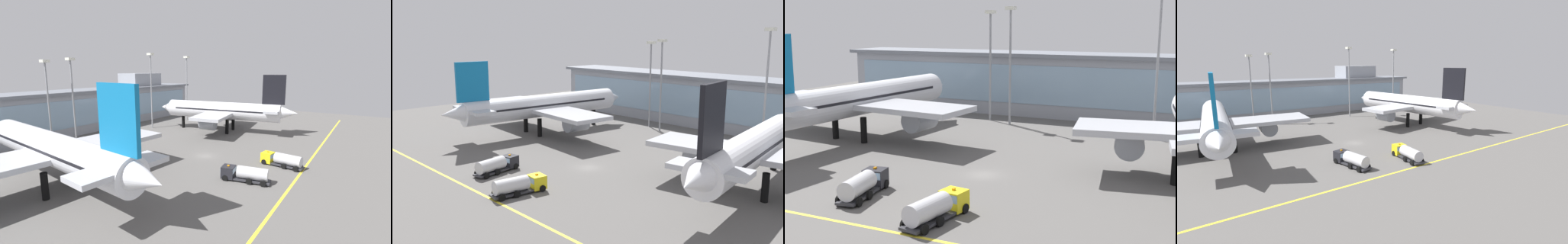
% 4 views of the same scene
% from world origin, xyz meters
% --- Properties ---
extents(ground_plane, '(180.00, 180.00, 0.00)m').
position_xyz_m(ground_plane, '(0.00, 0.00, 0.00)').
color(ground_plane, '#5B5956').
extents(taxiway_centreline_stripe, '(144.00, 0.50, 0.01)m').
position_xyz_m(taxiway_centreline_stripe, '(0.00, -22.00, 0.01)').
color(taxiway_centreline_stripe, yellow).
rests_on(taxiway_centreline_stripe, ground).
extents(terminal_building, '(113.74, 14.00, 19.12)m').
position_xyz_m(terminal_building, '(1.61, 50.70, 7.47)').
color(terminal_building, '#9399A3').
rests_on(terminal_building, ground).
extents(airliner_near_left, '(42.91, 52.34, 18.84)m').
position_xyz_m(airliner_near_left, '(-29.88, 12.43, 6.89)').
color(airliner_near_left, black).
rests_on(airliner_near_left, ground).
extents(airliner_near_right, '(33.91, 47.73, 19.04)m').
position_xyz_m(airliner_near_right, '(27.08, 9.53, 6.98)').
color(airliner_near_right, black).
rests_on(airliner_near_right, ground).
extents(fuel_tanker_truck, '(4.22, 9.32, 2.90)m').
position_xyz_m(fuel_tanker_truck, '(-9.37, -13.91, 1.51)').
color(fuel_tanker_truck, black).
rests_on(fuel_tanker_truck, ground).
extents(baggage_tug_near, '(3.97, 9.29, 2.90)m').
position_xyz_m(baggage_tug_near, '(2.62, -17.31, 1.51)').
color(baggage_tug_near, black).
rests_on(baggage_tug_near, ground).
extents(apron_light_mast_west, '(1.80, 1.80, 23.67)m').
position_xyz_m(apron_light_mast_west, '(-10.35, 35.66, 15.48)').
color(apron_light_mast_west, gray).
rests_on(apron_light_mast_west, ground).
extents(apron_light_mast_east, '(1.80, 1.80, 23.05)m').
position_xyz_m(apron_light_mast_east, '(-15.82, 38.16, 15.14)').
color(apron_light_mast_east, gray).
rests_on(apron_light_mast_east, ground).
extents(apron_light_mast_far_east, '(1.80, 1.80, 26.21)m').
position_xyz_m(apron_light_mast_far_east, '(18.24, 33.06, 16.88)').
color(apron_light_mast_far_east, gray).
rests_on(apron_light_mast_far_east, ground).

